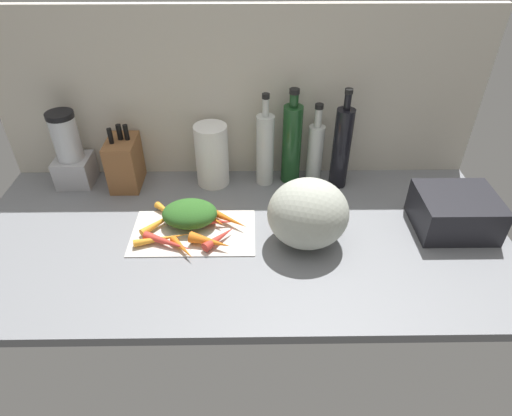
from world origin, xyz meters
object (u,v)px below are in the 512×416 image
carrot_1 (168,242)px  carrot_9 (220,237)px  carrot_5 (192,213)px  carrot_3 (210,242)px  winter_squash (308,214)px  carrot_7 (163,220)px  carrot_4 (167,211)px  blender_appliance (71,154)px  dish_rack (455,212)px  carrot_2 (225,217)px  carrot_6 (182,248)px  paper_towel_roll (212,155)px  knife_block (125,162)px  cutting_board (194,232)px  carrot_8 (211,218)px  bottle_3 (342,147)px  bottle_1 (292,143)px  bottle_2 (315,151)px  carrot_0 (213,222)px  bottle_0 (265,149)px  carrot_10 (162,239)px

carrot_1 → carrot_9: size_ratio=1.31×
carrot_5 → carrot_3: bearing=-64.8°
winter_squash → carrot_7: bearing=169.3°
carrot_5 → carrot_7: bearing=-158.2°
carrot_1 → carrot_4: carrot_1 is taller
blender_appliance → dish_rack: 131.96cm
carrot_2 → winter_squash: size_ratio=0.74×
carrot_3 → carrot_6: (-8.25, -2.02, -0.67)cm
carrot_7 → paper_towel_roll: (14.54, 25.25, 9.40)cm
knife_block → blender_appliance: bearing=176.1°
carrot_1 → carrot_3: size_ratio=1.25×
carrot_2 → carrot_9: size_ratio=1.41×
winter_squash → carrot_2: bearing=160.5°
cutting_board → carrot_8: 7.35cm
carrot_8 → bottle_3: size_ratio=0.30×
bottle_1 → bottle_2: 9.51cm
carrot_0 → carrot_5: (-7.20, 4.90, -0.14)cm
blender_appliance → bottle_3: (96.07, -2.45, 3.35)cm
carrot_2 → paper_towel_roll: 26.87cm
carrot_1 → bottle_3: 67.95cm
carrot_6 → bottle_1: 55.22cm
carrot_4 → dish_rack: bearing=-4.2°
bottle_0 → cutting_board: bearing=-128.5°
carrot_8 → knife_block: bearing=143.1°
carrot_0 → paper_towel_roll: 28.17cm
cutting_board → bottle_3: size_ratio=1.07×
bottle_2 → carrot_6: bearing=-137.0°
carrot_4 → carrot_5: same height
carrot_1 → carrot_7: size_ratio=0.95×
blender_appliance → bottle_1: size_ratio=0.79×
winter_squash → bottle_2: bottle_2 is taller
carrot_6 → winter_squash: bearing=7.4°
blender_appliance → bottle_0: size_ratio=0.81×
carrot_5 → bottle_3: (51.32, 19.68, 13.33)cm
carrot_6 → blender_appliance: (-43.58, 39.16, 10.10)cm
bottle_1 → dish_rack: (49.97, -28.94, -9.28)cm
bottle_3 → carrot_10: bearing=-151.4°
carrot_6 → carrot_8: carrot_8 is taller
carrot_8 → bottle_2: (36.58, 27.29, 9.20)cm
carrot_6 → paper_towel_roll: (6.77, 38.70, 9.49)cm
carrot_5 → bottle_0: bottle_0 is taller
carrot_0 → dish_rack: (76.90, -0.80, 3.85)cm
carrot_8 → dish_rack: dish_rack is taller
bottle_2 → bottle_3: bearing=-27.3°
carrot_10 → paper_towel_roll: 38.13cm
carrot_8 → bottle_0: bearing=53.8°
carrot_4 → knife_block: size_ratio=0.46×
carrot_3 → blender_appliance: (-51.83, 37.14, 9.43)cm
carrot_0 → bottle_3: bearing=29.1°
winter_squash → carrot_10: bearing=-179.3°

